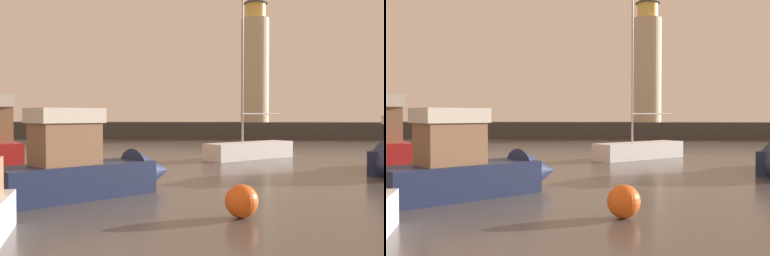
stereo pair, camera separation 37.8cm
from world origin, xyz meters
The scene contains 6 objects.
ground_plane centered at (0.00, 27.98, 0.00)m, with size 220.00×220.00×0.00m, color #4C4742.
breakwater centered at (0.00, 55.96, 1.01)m, with size 63.17×4.36×2.03m, color #423F3D.
lighthouse centered at (3.10, 55.96, 9.34)m, with size 3.39×3.39×15.44m.
motorboat_0 centered at (-5.03, 14.90, 1.02)m, with size 6.24×6.45×3.48m.
sailboat_moored centered at (1.28, 29.68, 0.62)m, with size 6.19×6.00×11.70m.
mooring_buoy centered at (0.23, 11.54, 0.48)m, with size 0.96×0.96×0.96m, color #EA5919.
Camera 2 is at (0.21, -1.75, 2.95)m, focal length 43.73 mm.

